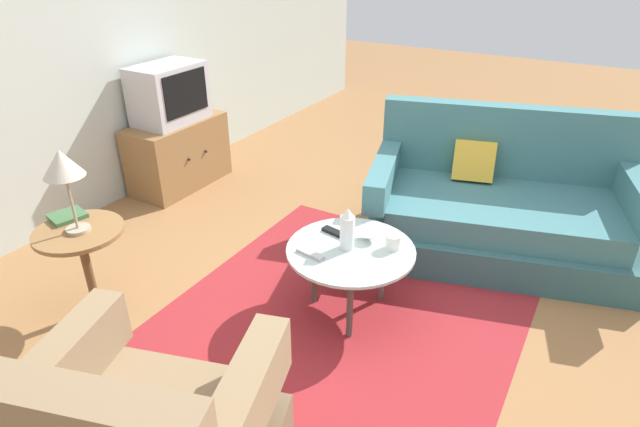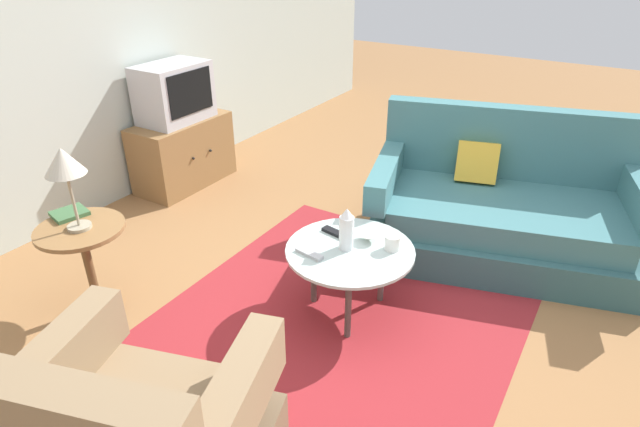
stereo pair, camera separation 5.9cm
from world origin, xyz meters
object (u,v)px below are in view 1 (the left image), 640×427
(table_lamp, at_px, (63,167))
(vase, at_px, (347,229))
(coffee_table, at_px, (350,255))
(side_table, at_px, (84,254))
(couch, at_px, (499,210))
(tv_remote_dark, at_px, (335,232))
(mug, at_px, (393,242))
(book, at_px, (67,216))
(bowl, at_px, (369,236))
(television, at_px, (169,93))
(tv_stand, at_px, (179,154))
(tv_remote_silver, at_px, (310,254))

(table_lamp, relative_size, vase, 1.87)
(coffee_table, distance_m, side_table, 1.50)
(couch, bearing_deg, tv_remote_dark, 40.41)
(couch, relative_size, mug, 14.76)
(side_table, bearing_deg, book, 69.99)
(table_lamp, xyz_separation_m, bowl, (0.91, -1.32, -0.48))
(table_lamp, xyz_separation_m, tv_remote_dark, (0.87, -1.12, -0.50))
(side_table, distance_m, book, 0.25)
(television, xyz_separation_m, mug, (-0.71, -2.34, -0.35))
(television, bearing_deg, table_lamp, -151.92)
(tv_stand, distance_m, tv_remote_silver, 2.20)
(tv_stand, bearing_deg, coffee_table, -111.49)
(table_lamp, bearing_deg, vase, -58.66)
(side_table, bearing_deg, television, 27.80)
(side_table, xyz_separation_m, tv_remote_dark, (0.86, -1.14, 0.04))
(tv_remote_dark, bearing_deg, book, -137.76)
(mug, distance_m, bowl, 0.16)
(couch, distance_m, tv_remote_dark, 1.30)
(tv_remote_dark, bearing_deg, table_lamp, -131.67)
(couch, xyz_separation_m, tv_stand, (-0.34, 2.68, -0.00))
(side_table, relative_size, book, 2.60)
(tv_stand, xyz_separation_m, mug, (-0.71, -2.32, 0.18))
(table_lamp, xyz_separation_m, mug, (0.89, -1.48, -0.46))
(tv_stand, relative_size, tv_remote_dark, 5.00)
(tv_stand, height_order, book, same)
(couch, xyz_separation_m, book, (-1.87, 2.02, 0.28))
(vase, bearing_deg, coffee_table, -81.08)
(tv_stand, height_order, mug, tv_stand)
(coffee_table, bearing_deg, tv_stand, 68.51)
(coffee_table, relative_size, book, 3.37)
(couch, bearing_deg, vase, 47.78)
(vase, distance_m, mug, 0.27)
(mug, distance_m, tv_remote_silver, 0.47)
(television, height_order, table_lamp, television)
(couch, relative_size, table_lamp, 4.14)
(couch, relative_size, tv_remote_silver, 11.09)
(vase, bearing_deg, side_table, 120.90)
(television, distance_m, bowl, 2.32)
(tv_stand, relative_size, tv_remote_silver, 4.99)
(couch, bearing_deg, tv_remote_silver, 45.94)
(couch, distance_m, side_table, 2.68)
(tv_stand, distance_m, tv_remote_dark, 2.10)
(couch, distance_m, television, 2.77)
(television, bearing_deg, tv_remote_dark, -110.32)
(coffee_table, relative_size, side_table, 1.30)
(coffee_table, bearing_deg, mug, -58.11)
(side_table, bearing_deg, tv_remote_dark, -52.77)
(side_table, xyz_separation_m, television, (1.60, 0.84, 0.42))
(tv_stand, xyz_separation_m, bowl, (-0.70, -2.16, 0.16))
(tv_stand, height_order, tv_remote_dark, tv_stand)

